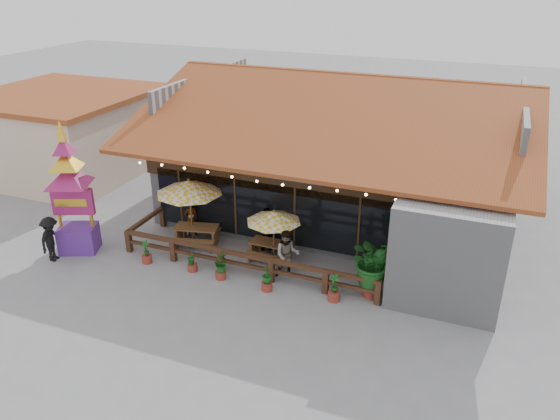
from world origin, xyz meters
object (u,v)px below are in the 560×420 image
at_px(picnic_table_left, 197,232).
at_px(picnic_table_right, 270,248).
at_px(umbrella_right, 274,217).
at_px(thai_sign_tower, 69,179).
at_px(umbrella_left, 189,187).
at_px(pedestrian, 51,239).
at_px(tropical_plant, 374,262).

xyz_separation_m(picnic_table_left, picnic_table_right, (3.17, -0.01, -0.05)).
distance_m(umbrella_right, thai_sign_tower, 7.76).
relative_size(umbrella_left, picnic_table_left, 1.57).
relative_size(umbrella_left, pedestrian, 1.76).
distance_m(picnic_table_left, thai_sign_tower, 5.17).
xyz_separation_m(picnic_table_right, tropical_plant, (4.14, -1.03, 0.80)).
relative_size(umbrella_left, picnic_table_right, 2.01).
distance_m(umbrella_left, umbrella_right, 3.66).
distance_m(umbrella_left, picnic_table_right, 3.92).
relative_size(umbrella_right, picnic_table_right, 1.43).
xyz_separation_m(umbrella_right, tropical_plant, (3.93, -0.84, -0.61)).
bearing_deg(picnic_table_right, thai_sign_tower, -163.92).
bearing_deg(umbrella_right, picnic_table_right, 138.83).
bearing_deg(umbrella_left, pedestrian, -143.58).
height_order(umbrella_left, picnic_table_left, umbrella_left).
bearing_deg(picnic_table_right, umbrella_left, 179.08).
xyz_separation_m(thai_sign_tower, tropical_plant, (11.37, 1.05, -1.69)).
bearing_deg(picnic_table_left, tropical_plant, -8.10).
bearing_deg(thai_sign_tower, umbrella_left, 29.20).
relative_size(umbrella_right, picnic_table_left, 1.12).
bearing_deg(picnic_table_left, umbrella_left, 169.14).
height_order(umbrella_right, picnic_table_left, umbrella_right).
bearing_deg(picnic_table_left, umbrella_right, -3.37).
xyz_separation_m(umbrella_right, picnic_table_right, (-0.22, 0.19, -1.41)).
bearing_deg(umbrella_right, pedestrian, -159.87).
height_order(umbrella_right, tropical_plant, tropical_plant).
xyz_separation_m(umbrella_right, thai_sign_tower, (-7.44, -1.90, 1.08)).
relative_size(thai_sign_tower, pedestrian, 3.18).
height_order(umbrella_left, pedestrian, umbrella_left).
height_order(picnic_table_left, thai_sign_tower, thai_sign_tower).
xyz_separation_m(picnic_table_right, pedestrian, (-7.63, -3.06, 0.39)).
bearing_deg(thai_sign_tower, umbrella_right, 14.28).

